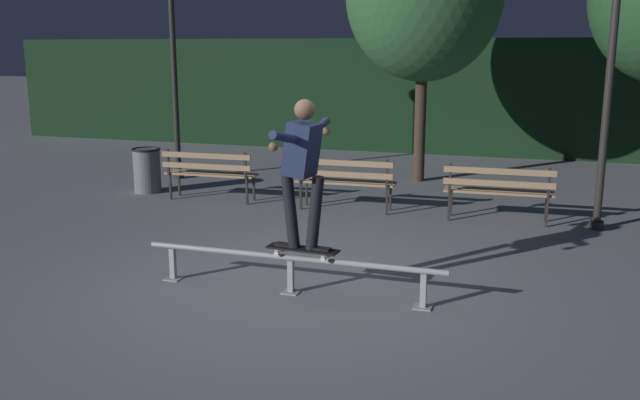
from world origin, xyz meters
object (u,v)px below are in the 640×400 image
(grind_rail, at_px, (291,264))
(lamp_post_right, at_px, (612,54))
(skateboarder, at_px, (302,162))
(skateboard, at_px, (303,250))
(park_bench_right_center, at_px, (498,187))
(park_bench_leftmost, at_px, (209,170))
(trash_can, at_px, (147,170))
(park_bench_left_center, at_px, (344,178))
(lamp_post_left, at_px, (173,52))

(grind_rail, height_order, lamp_post_right, lamp_post_right)
(lamp_post_right, bearing_deg, grind_rail, -130.55)
(grind_rail, relative_size, skateboarder, 2.14)
(skateboard, height_order, skateboarder, skateboarder)
(skateboard, bearing_deg, park_bench_right_center, 65.14)
(skateboarder, bearing_deg, park_bench_leftmost, 128.53)
(grind_rail, xyz_separation_m, trash_can, (-4.29, 4.11, 0.10))
(skateboard, relative_size, trash_can, 0.99)
(park_bench_leftmost, distance_m, lamp_post_right, 6.45)
(lamp_post_right, bearing_deg, park_bench_left_center, -179.15)
(park_bench_leftmost, relative_size, lamp_post_right, 0.41)
(skateboarder, height_order, lamp_post_left, lamp_post_left)
(park_bench_leftmost, bearing_deg, skateboarder, -51.47)
(skateboard, bearing_deg, grind_rail, -180.00)
(park_bench_left_center, bearing_deg, park_bench_right_center, 0.00)
(park_bench_left_center, height_order, lamp_post_right, lamp_post_right)
(skateboard, xyz_separation_m, lamp_post_right, (3.15, 3.84, 1.99))
(lamp_post_left, bearing_deg, lamp_post_right, -12.00)
(park_bench_leftmost, bearing_deg, grind_rail, -52.77)
(skateboarder, distance_m, park_bench_right_center, 4.26)
(lamp_post_right, height_order, trash_can, lamp_post_right)
(park_bench_left_center, relative_size, lamp_post_right, 0.41)
(lamp_post_right, bearing_deg, park_bench_right_center, -177.71)
(grind_rail, distance_m, lamp_post_left, 7.37)
(grind_rail, distance_m, park_bench_right_center, 4.23)
(skateboarder, relative_size, park_bench_right_center, 0.97)
(park_bench_right_center, bearing_deg, park_bench_leftmost, 180.00)
(skateboarder, xyz_separation_m, lamp_post_left, (-4.57, 5.47, 1.05))
(skateboard, height_order, lamp_post_left, lamp_post_left)
(grind_rail, xyz_separation_m, skateboard, (0.14, 0.00, 0.18))
(skateboarder, bearing_deg, lamp_post_right, 50.67)
(park_bench_right_center, distance_m, trash_can, 6.19)
(trash_can, bearing_deg, lamp_post_left, 95.74)
(skateboarder, distance_m, trash_can, 6.12)
(park_bench_leftmost, bearing_deg, lamp_post_right, 0.52)
(park_bench_leftmost, distance_m, park_bench_right_center, 4.76)
(grind_rail, bearing_deg, lamp_post_left, 128.97)
(grind_rail, relative_size, skateboard, 4.21)
(skateboarder, height_order, trash_can, skateboarder)
(park_bench_left_center, bearing_deg, trash_can, 175.09)
(park_bench_left_center, bearing_deg, lamp_post_right, 0.85)
(skateboarder, bearing_deg, park_bench_right_center, 65.18)
(skateboarder, xyz_separation_m, park_bench_right_center, (1.75, 3.78, -0.89))
(skateboard, height_order, park_bench_right_center, park_bench_right_center)
(park_bench_left_center, xyz_separation_m, lamp_post_right, (3.77, 0.06, 1.94))
(park_bench_leftmost, height_order, park_bench_left_center, same)
(skateboard, distance_m, trash_can, 6.04)
(grind_rail, distance_m, skateboard, 0.22)
(skateboard, distance_m, park_bench_right_center, 4.17)
(grind_rail, distance_m, park_bench_left_center, 3.82)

